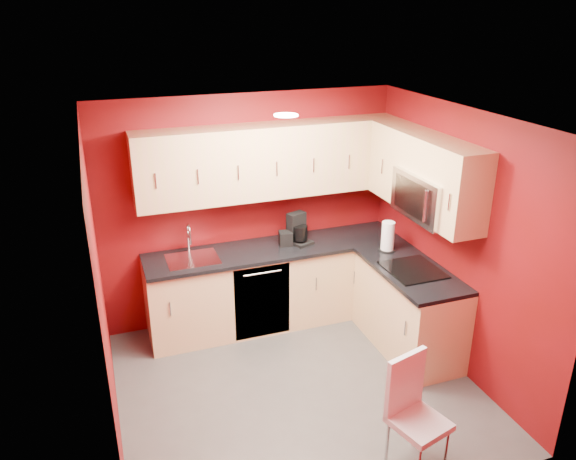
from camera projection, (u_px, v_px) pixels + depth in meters
floor at (297, 387)px, 5.25m from camera, size 3.20×3.20×0.00m
ceiling at (299, 120)px, 4.30m from camera, size 3.20×3.20×0.00m
wall_back at (249, 210)px, 6.08m from camera, size 3.20×0.00×3.20m
wall_front at (384, 367)px, 3.47m from camera, size 3.20×0.00×3.20m
wall_left at (102, 298)px, 4.27m from camera, size 0.00×3.00×3.00m
wall_right at (457, 242)px, 5.28m from camera, size 0.00×3.00×3.00m
base_cabinets_back at (276, 286)px, 6.19m from camera, size 2.80×0.60×0.87m
base_cabinets_right at (408, 310)px, 5.71m from camera, size 0.60×1.30×0.87m
countertop_back at (276, 249)px, 6.01m from camera, size 2.80×0.63×0.04m
countertop_right at (411, 270)px, 5.52m from camera, size 0.63×1.27×0.04m
upper_cabinets_back at (271, 161)px, 5.78m from camera, size 2.80×0.35×0.75m
upper_cabinets_right at (421, 166)px, 5.36m from camera, size 0.35×1.55×0.75m
microwave at (430, 196)px, 5.23m from camera, size 0.42×0.76×0.42m
cooktop at (413, 270)px, 5.48m from camera, size 0.50×0.55×0.01m
sink at (192, 255)px, 5.72m from camera, size 0.52×0.42×0.35m
dishwasher_front at (262, 302)px, 5.86m from camera, size 0.60×0.02×0.82m
downlight at (286, 115)px, 4.57m from camera, size 0.20×0.20×0.01m
coffee_maker at (300, 229)px, 6.03m from camera, size 0.28×0.32×0.33m
napkin_holder at (286, 238)px, 6.02m from camera, size 0.16×0.16×0.15m
paper_towel at (388, 236)px, 5.86m from camera, size 0.18×0.18×0.32m
dining_chair at (420, 417)px, 4.19m from camera, size 0.46×0.48×0.92m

